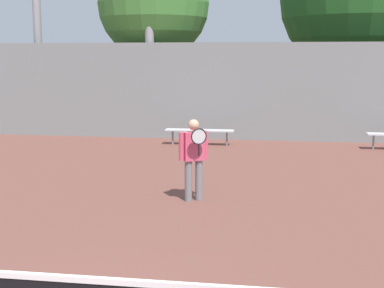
{
  "coord_description": "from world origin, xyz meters",
  "views": [
    {
      "loc": [
        1.94,
        -3.78,
        2.78
      ],
      "look_at": [
        0.22,
        7.42,
        0.92
      ],
      "focal_mm": 50.0,
      "sensor_mm": 36.0,
      "label": 1
    }
  ],
  "objects": [
    {
      "name": "back_fence",
      "position": [
        0.0,
        14.07,
        1.62
      ],
      "size": [
        28.89,
        0.06,
        3.24
      ],
      "color": "gray",
      "rests_on": "ground_plane"
    },
    {
      "name": "bench_by_gate",
      "position": [
        -0.37,
        12.79,
        0.45
      ],
      "size": [
        2.17,
        0.4,
        0.49
      ],
      "color": "silver",
      "rests_on": "ground_plane"
    },
    {
      "name": "tennis_player",
      "position": [
        0.44,
        6.21,
        0.91
      ],
      "size": [
        0.55,
        0.51,
        1.59
      ],
      "rotation": [
        0.0,
        0.0,
        0.51
      ],
      "color": "slate",
      "rests_on": "ground_plane"
    },
    {
      "name": "tree_green_tall",
      "position": [
        -2.53,
        16.0,
        4.69
      ],
      "size": [
        4.11,
        4.11,
        6.75
      ],
      "color": "brown",
      "rests_on": "ground_plane"
    }
  ]
}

